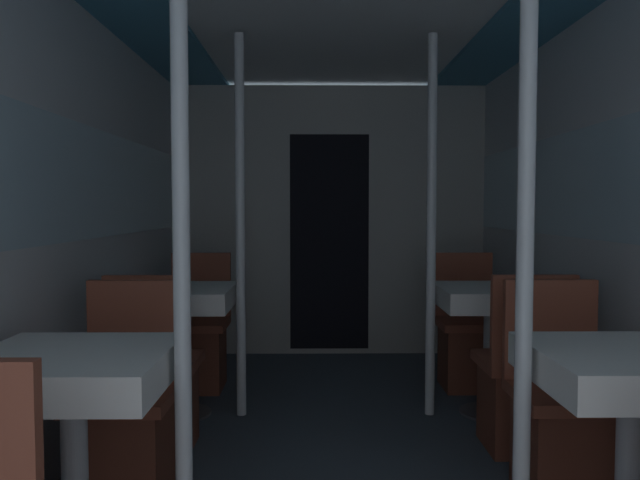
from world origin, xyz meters
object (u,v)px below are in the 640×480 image
Objects in this scene: chair_left_far_0 at (125,431)px; chair_right_near_1 at (521,393)px; dining_table_left_0 at (73,384)px; support_pole_right_0 at (525,243)px; support_pole_left_0 at (181,243)px; chair_left_far_1 at (198,345)px; dining_table_right_0 at (631,382)px; dining_table_right_1 at (491,305)px; chair_right_far_0 at (563,430)px; dining_table_left_1 at (180,305)px; chair_left_near_1 at (157,394)px; support_pole_left_1 at (240,227)px; chair_right_far_1 at (468,345)px; support_pole_right_1 at (431,227)px.

chair_right_near_1 is (1.80, 0.51, 0.00)m from chair_left_far_0.
dining_table_left_0 is 1.52m from support_pole_right_0.
support_pole_left_0 is 2.45× the size of chair_left_far_1.
chair_left_far_1 is 2.81m from dining_table_right_0.
dining_table_right_1 is at bearing 47.67° from support_pole_left_0.
chair_right_far_0 reaches higher than dining_table_left_0.
dining_table_left_1 is 0.64m from chair_left_far_1.
chair_left_near_1 is at bearing 180.00° from chair_right_near_1.
chair_left_near_1 and chair_left_far_1 have the same top height.
support_pole_left_0 reaches higher than dining_table_left_1.
support_pole_left_1 is 1.52m from dining_table_right_1.
chair_right_far_1 is (0.00, 0.54, -0.35)m from dining_table_right_1.
support_pole_left_1 is (0.35, 1.05, 0.81)m from chair_left_far_0.
support_pole_right_0 reaches higher than chair_right_far_0.
chair_left_far_1 is at bearing 0.00° from chair_right_far_1.
support_pole_right_0 is at bearing 180.00° from dining_table_right_0.
dining_table_left_0 is 0.84× the size of chair_left_far_1.
support_pole_left_0 is at bearing -144.02° from chair_right_near_1.
support_pole_right_0 is at bearing 0.00° from dining_table_left_0.
chair_left_near_1 is at bearing 90.00° from dining_table_left_0.
dining_table_left_0 is 0.34× the size of support_pole_left_1.
support_pole_left_0 reaches higher than dining_table_right_1.
dining_table_left_1 is 1.00× the size of dining_table_right_1.
chair_right_far_1 is (1.45, 0.54, -0.81)m from support_pole_left_1.
dining_table_left_0 is 0.84× the size of chair_left_far_0.
dining_table_right_1 is at bearing 163.36° from chair_left_far_1.
dining_table_right_0 is (1.80, -2.13, 0.35)m from chair_left_far_1.
support_pole_right_0 reaches higher than dining_table_right_1.
chair_left_near_1 is at bearing -15.91° from chair_right_far_0.
chair_right_near_1 is at bearing 90.00° from dining_table_right_0.
support_pole_right_0 is at bearing -35.98° from chair_left_near_1.
support_pole_right_0 is (1.45, -2.13, 0.81)m from chair_left_far_1.
chair_right_far_0 is at bearing 20.39° from support_pole_left_0.
chair_right_near_1 is (0.35, 1.05, -0.81)m from support_pole_right_0.
chair_left_far_0 is 2.40m from chair_right_far_1.
dining_table_left_1 is 0.34× the size of support_pole_right_0.
dining_table_left_1 is 2.20m from support_pole_right_0.
chair_right_near_1 is at bearing 90.00° from chair_right_far_1.
chair_left_far_1 reaches higher than dining_table_right_1.
support_pole_right_0 is 1.00× the size of support_pole_right_1.
support_pole_left_0 is at bearing 180.00° from support_pole_right_0.
dining_table_left_1 is (0.00, 1.59, 0.00)m from dining_table_left_0.
chair_left_far_0 reaches higher than dining_table_right_0.
chair_left_near_1 is 1.00× the size of chair_right_far_0.
dining_table_right_1 is at bearing 90.00° from chair_right_far_1.
support_pole_left_0 and support_pole_right_1 have the same top height.
support_pole_left_0 is 2.93× the size of dining_table_right_1.
chair_left_near_1 is (-0.35, 1.05, -0.81)m from support_pole_left_0.
support_pole_left_0 and support_pole_right_0 have the same top height.
support_pole_right_0 is at bearing 80.60° from chair_right_far_1.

